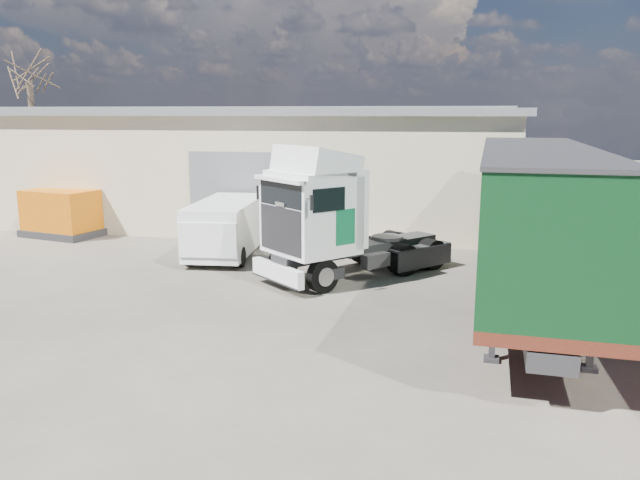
% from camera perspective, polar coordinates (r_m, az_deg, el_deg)
% --- Properties ---
extents(ground, '(120.00, 120.00, 0.00)m').
position_cam_1_polar(ground, '(16.00, -11.88, -7.39)').
color(ground, '#2C2923').
rests_on(ground, ground).
extents(warehouse, '(30.60, 12.60, 5.42)m').
position_cam_1_polar(warehouse, '(32.32, -11.01, 6.98)').
color(warehouse, beige).
rests_on(warehouse, ground).
extents(brick_boundary_wall, '(0.35, 26.00, 2.50)m').
position_cam_1_polar(brick_boundary_wall, '(21.02, 25.85, -0.24)').
color(brick_boundary_wall, maroon).
rests_on(brick_boundary_wall, ground).
extents(bare_tree, '(4.00, 4.00, 9.60)m').
position_cam_1_polar(bare_tree, '(41.64, -25.16, 14.36)').
color(bare_tree, '#382B21').
rests_on(bare_tree, ground).
extents(tractor_unit, '(5.88, 6.15, 4.21)m').
position_cam_1_polar(tractor_unit, '(19.23, 1.11, 1.51)').
color(tractor_unit, black).
rests_on(tractor_unit, ground).
extents(box_trailer, '(3.65, 12.99, 4.26)m').
position_cam_1_polar(box_trailer, '(17.26, 19.02, 2.51)').
color(box_trailer, '#2D2D30').
rests_on(box_trailer, ground).
extents(panel_van, '(2.36, 5.02, 2.00)m').
position_cam_1_polar(panel_van, '(22.70, -8.65, 1.04)').
color(panel_van, black).
rests_on(panel_van, ground).
extents(orange_skip, '(3.50, 2.63, 1.96)m').
position_cam_1_polar(orange_skip, '(28.41, -22.56, 2.03)').
color(orange_skip, '#2D2D30').
rests_on(orange_skip, ground).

